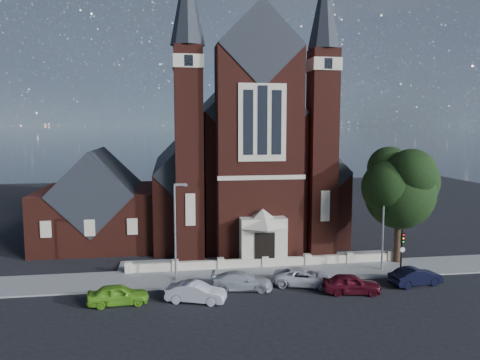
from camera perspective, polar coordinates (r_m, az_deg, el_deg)
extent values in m
plane|color=black|center=(51.00, 1.06, -7.80)|extent=(120.00, 120.00, 0.00)
cube|color=slate|center=(41.10, 3.61, -11.40)|extent=(60.00, 5.00, 0.12)
cube|color=slate|center=(44.84, 2.50, -9.85)|extent=(26.00, 3.00, 0.14)
cube|color=beige|center=(42.97, 3.03, -10.59)|extent=(24.00, 0.40, 0.90)
cube|color=#491B13|center=(59.54, -0.57, 1.12)|extent=(10.00, 30.00, 14.00)
cube|color=black|center=(59.28, -0.58, 7.87)|extent=(10.00, 30.20, 10.00)
cube|color=#491B13|center=(58.32, -7.74, -2.02)|extent=(5.00, 26.00, 8.00)
cube|color=#491B13|center=(60.46, 6.62, -1.70)|extent=(5.00, 26.00, 8.00)
cube|color=black|center=(57.86, -7.81, 1.90)|extent=(5.01, 26.20, 5.01)
cube|color=black|center=(60.02, 6.67, 2.08)|extent=(5.01, 26.20, 5.01)
cube|color=#491B13|center=(44.07, 2.31, 3.10)|extent=(8.00, 3.00, 20.00)
cube|color=black|center=(44.58, 2.37, 16.03)|extent=(8.00, 3.20, 8.00)
cube|color=beige|center=(42.47, 2.74, 7.01)|extent=(4.40, 0.15, 7.00)
cube|color=black|center=(42.40, 2.76, 7.28)|extent=(0.90, 0.08, 6.20)
cube|color=beige|center=(43.32, 2.78, -7.42)|extent=(4.20, 2.00, 4.40)
cube|color=black|center=(42.47, 3.06, -8.55)|extent=(1.80, 0.12, 3.20)
cone|color=beige|center=(42.84, 2.79, -4.57)|extent=(4.60, 4.60, 1.60)
cube|color=#491B13|center=(44.29, -6.23, 3.08)|extent=(2.60, 2.60, 20.00)
cube|color=beige|center=(44.58, -6.37, 14.05)|extent=(2.80, 2.80, 1.20)
cone|color=black|center=(45.62, -6.47, 20.91)|extent=(3.20, 3.20, 8.00)
cube|color=#491B13|center=(46.71, 9.93, 3.20)|extent=(2.60, 2.60, 20.00)
cube|color=beige|center=(46.99, 10.15, 13.60)|extent=(2.80, 2.80, 1.20)
cone|color=black|center=(47.98, 10.29, 20.13)|extent=(3.20, 3.20, 8.00)
cube|color=#491B13|center=(53.10, -16.83, -4.20)|extent=(12.00, 12.00, 6.00)
cube|color=black|center=(52.63, -16.94, -0.99)|extent=(8.49, 12.20, 8.49)
cylinder|color=black|center=(46.01, 18.71, -6.55)|extent=(0.70, 0.70, 5.00)
sphere|color=black|center=(45.29, 18.90, -1.61)|extent=(6.40, 6.40, 6.40)
sphere|color=black|center=(44.20, 20.17, 0.75)|extent=(4.40, 4.40, 4.40)
cylinder|color=gray|center=(38.66, -7.92, -6.46)|extent=(0.16, 0.16, 8.00)
cube|color=gray|center=(37.97, -7.26, -0.55)|extent=(1.00, 0.15, 0.18)
cube|color=gray|center=(37.99, -6.65, -0.66)|extent=(0.35, 0.22, 0.12)
cylinder|color=gray|center=(42.84, 17.04, -5.40)|extent=(0.16, 0.16, 8.00)
cube|color=gray|center=(42.43, 17.83, -0.07)|extent=(1.00, 0.15, 0.18)
cube|color=gray|center=(42.62, 18.31, -0.16)|extent=(0.35, 0.22, 0.12)
cylinder|color=black|center=(42.44, 19.06, -8.36)|extent=(0.14, 0.14, 4.00)
cube|color=black|center=(42.01, 19.23, -6.69)|extent=(0.28, 0.22, 0.90)
sphere|color=red|center=(41.83, 19.33, -6.33)|extent=(0.14, 0.14, 0.14)
sphere|color=#CC8C0C|center=(41.90, 19.31, -6.73)|extent=(0.14, 0.14, 0.14)
sphere|color=#0C9919|center=(41.96, 19.29, -7.13)|extent=(0.14, 0.14, 0.14)
imported|color=#69B624|center=(35.43, -14.64, -13.36)|extent=(4.38, 2.00, 1.46)
imported|color=#B9BAC2|center=(34.94, -5.40, -13.48)|extent=(4.60, 2.76, 1.43)
imported|color=#B5B9BD|center=(37.26, 0.26, -12.20)|extent=(5.03, 2.78, 1.38)
imported|color=silver|center=(38.47, 7.84, -11.66)|extent=(5.31, 3.58, 1.35)
imported|color=#4D0D18|center=(37.41, 13.43, -12.21)|extent=(4.63, 2.53, 1.49)
imported|color=black|center=(40.69, 20.61, -10.96)|extent=(4.54, 2.28, 1.43)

